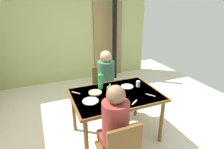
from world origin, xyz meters
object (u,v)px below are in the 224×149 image
at_px(water_bottle_green_near, 110,95).
at_px(water_bottle_green_far, 100,81).
at_px(dining_table, 116,98).
at_px(person_far_diner, 106,75).
at_px(chair_far_diner, 104,86).
at_px(person_near_diner, 115,122).

distance_m(water_bottle_green_near, water_bottle_green_far, 0.50).
bearing_deg(dining_table, person_far_diner, 81.13).
relative_size(dining_table, person_far_diner, 1.66).
height_order(chair_far_diner, person_near_diner, person_near_diner).
bearing_deg(person_far_diner, water_bottle_green_near, 71.68).
relative_size(dining_table, water_bottle_green_near, 4.45).
xyz_separation_m(dining_table, person_far_diner, (0.10, 0.66, 0.12)).
distance_m(person_near_diner, water_bottle_green_near, 0.45).
height_order(dining_table, water_bottle_green_near, water_bottle_green_near).
height_order(person_far_diner, water_bottle_green_near, person_far_diner).
relative_size(person_far_diner, water_bottle_green_far, 2.86).
distance_m(person_far_diner, water_bottle_green_near, 0.96).
bearing_deg(person_far_diner, water_bottle_green_far, 58.43).
distance_m(dining_table, water_bottle_green_near, 0.38).
bearing_deg(person_near_diner, water_bottle_green_near, 75.79).
xyz_separation_m(dining_table, chair_far_diner, (0.10, 0.80, -0.17)).
distance_m(person_near_diner, water_bottle_green_far, 0.94).
xyz_separation_m(person_near_diner, person_far_diner, (0.41, 1.33, 0.00)).
distance_m(dining_table, water_bottle_green_far, 0.36).
xyz_separation_m(dining_table, person_near_diner, (-0.30, -0.66, 0.12)).
xyz_separation_m(chair_far_diner, water_bottle_green_far, (-0.25, -0.55, 0.37)).
bearing_deg(dining_table, water_bottle_green_far, 120.02).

